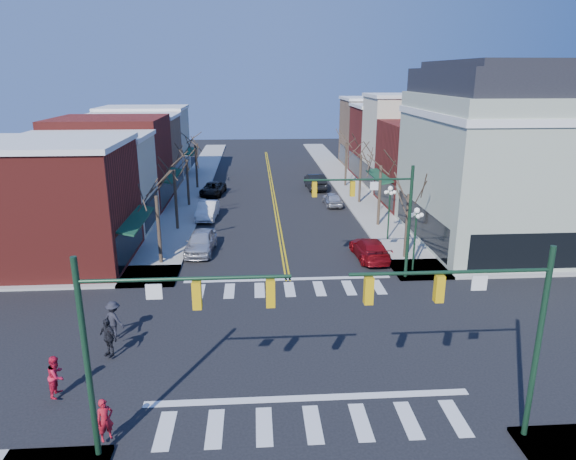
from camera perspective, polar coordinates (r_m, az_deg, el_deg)
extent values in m
plane|color=black|center=(25.43, 1.17, -12.20)|extent=(160.00, 160.00, 0.00)
cube|color=#9E9B93|center=(44.40, -12.42, 0.47)|extent=(3.50, 70.00, 0.15)
cube|color=#9E9B93|center=(45.17, 10.09, 0.89)|extent=(3.50, 70.00, 0.15)
cube|color=maroon|center=(37.41, -24.90, 2.42)|extent=(10.00, 8.50, 8.00)
cube|color=beige|center=(44.60, -21.45, 4.63)|extent=(10.00, 7.00, 7.50)
cube|color=maroon|center=(52.06, -18.96, 7.07)|extent=(10.00, 9.00, 8.50)
cube|color=#977253|center=(60.02, -16.96, 8.12)|extent=(10.00, 7.50, 7.80)
cube|color=beige|center=(67.50, -15.54, 9.32)|extent=(10.00, 8.00, 8.20)
cube|color=maroon|center=(51.64, 16.16, 6.97)|extent=(10.00, 8.50, 8.00)
cube|color=beige|center=(58.76, 13.71, 9.28)|extent=(10.00, 7.00, 10.00)
cube|color=maroon|center=(65.99, 11.75, 9.55)|extent=(10.00, 8.00, 8.50)
cube|color=#977253|center=(73.65, 10.12, 10.58)|extent=(10.00, 8.00, 9.00)
cube|color=#A5B098|center=(41.59, 22.78, 6.12)|extent=(12.00, 14.00, 11.00)
cube|color=white|center=(41.11, 23.44, 11.73)|extent=(12.25, 14.25, 0.50)
cube|color=black|center=(41.01, 23.82, 14.91)|extent=(11.40, 13.40, 1.80)
cube|color=black|center=(41.01, 24.01, 16.44)|extent=(9.80, 11.80, 0.60)
cylinder|color=#14331E|center=(17.98, -21.43, -13.62)|extent=(0.20, 0.20, 7.20)
cylinder|color=#14331E|center=(16.03, -11.34, -5.34)|extent=(6.50, 0.12, 0.12)
cube|color=gold|center=(16.21, -10.08, -7.14)|extent=(0.28, 0.28, 0.90)
cube|color=gold|center=(16.11, -1.96, -7.02)|extent=(0.28, 0.28, 0.90)
cylinder|color=#14331E|center=(19.54, 25.98, -11.65)|extent=(0.20, 0.20, 7.20)
cylinder|color=#14331E|center=(17.03, 17.63, -4.49)|extent=(6.50, 0.12, 0.12)
cube|color=gold|center=(17.12, 16.44, -6.25)|extent=(0.28, 0.28, 0.90)
cube|color=gold|center=(16.49, 8.95, -6.65)|extent=(0.28, 0.28, 0.90)
cylinder|color=#14331E|center=(32.19, 13.29, 0.66)|extent=(0.20, 0.20, 7.20)
cylinder|color=#14331E|center=(30.73, 7.81, 5.57)|extent=(6.50, 0.12, 0.12)
cube|color=gold|center=(30.78, 7.18, 4.57)|extent=(0.28, 0.28, 0.90)
cube|color=gold|center=(30.43, 2.95, 4.54)|extent=(0.28, 0.28, 0.90)
cylinder|color=#14331E|center=(33.90, 13.87, -1.39)|extent=(0.12, 0.12, 4.00)
sphere|color=white|center=(33.30, 14.13, 2.12)|extent=(0.36, 0.36, 0.36)
cylinder|color=#14331E|center=(39.86, 11.13, 1.54)|extent=(0.12, 0.12, 4.00)
sphere|color=white|center=(39.36, 11.31, 4.56)|extent=(0.36, 0.36, 0.36)
cylinder|color=#382B21|center=(35.18, -14.15, -0.09)|extent=(0.24, 0.24, 4.76)
cylinder|color=#382B21|center=(42.77, -12.35, 3.24)|extent=(0.24, 0.24, 5.04)
cylinder|color=#382B21|center=(50.55, -11.07, 5.12)|extent=(0.24, 0.24, 4.55)
cylinder|color=#382B21|center=(58.32, -10.15, 6.91)|extent=(0.24, 0.24, 4.90)
cylinder|color=#382B21|center=(36.14, 13.05, 0.33)|extent=(0.24, 0.24, 4.62)
cylinder|color=#382B21|center=(43.52, 10.11, 3.70)|extent=(0.24, 0.24, 5.18)
cylinder|color=#382B21|center=(51.18, 8.01, 5.58)|extent=(0.24, 0.24, 4.83)
cylinder|color=#382B21|center=(58.89, 6.45, 7.19)|extent=(0.24, 0.24, 4.97)
imported|color=silver|center=(37.44, -9.66, -1.30)|extent=(2.26, 4.87, 1.61)
imported|color=white|center=(46.18, -8.95, 2.18)|extent=(1.91, 4.71, 1.52)
imported|color=black|center=(55.24, -8.34, 4.55)|extent=(2.79, 5.01, 1.33)
imported|color=maroon|center=(36.17, 9.06, -2.07)|extent=(2.27, 5.06, 1.44)
imported|color=silver|center=(50.40, 4.95, 3.47)|extent=(1.73, 3.97, 1.33)
imported|color=black|center=(57.60, 3.04, 5.41)|extent=(2.09, 5.31, 1.72)
imported|color=#AA1221|center=(19.93, -19.66, -19.26)|extent=(0.69, 0.64, 1.58)
imported|color=red|center=(22.90, -24.34, -14.53)|extent=(0.70, 0.87, 1.71)
imported|color=black|center=(24.88, -19.36, -11.18)|extent=(1.12, 1.00, 1.82)
imported|color=black|center=(26.45, -18.78, -9.37)|extent=(1.36, 1.23, 1.83)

